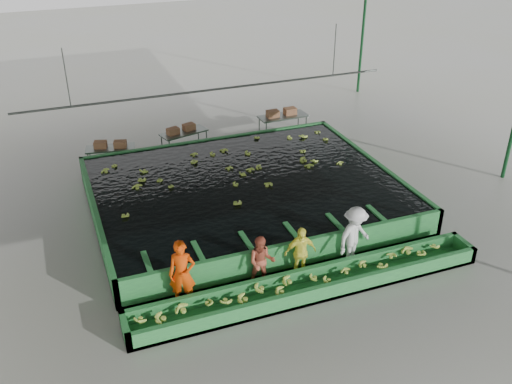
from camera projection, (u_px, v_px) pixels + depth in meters
name	position (u px, v px, depth m)	size (l,w,h in m)	color
ground	(262.00, 226.00, 18.24)	(80.00, 80.00, 0.00)	gray
shed_roof	(262.00, 74.00, 15.86)	(20.00, 22.00, 0.04)	gray
shed_posts	(262.00, 155.00, 17.05)	(20.00, 22.00, 5.00)	#10411D
flotation_tank	(245.00, 193.00, 19.25)	(10.00, 8.00, 0.90)	#277836
tank_water	(245.00, 183.00, 19.06)	(9.70, 7.70, 0.00)	black
sorting_trough	(311.00, 285.00, 15.16)	(10.00, 1.00, 0.50)	#277836
cableway_rail	(212.00, 90.00, 20.91)	(0.08, 0.08, 14.00)	#59605B
rail_hanger_left	(66.00, 78.00, 18.85)	(0.04, 0.04, 2.00)	#59605B
rail_hanger_right	(335.00, 50.00, 22.02)	(0.04, 0.04, 2.00)	#59605B
worker_a	(182.00, 274.00, 14.45)	(0.69, 0.45, 1.89)	#E73F06
worker_b	(262.00, 262.00, 15.23)	(0.74, 0.57, 1.52)	#AD4D35
worker_c	(300.00, 252.00, 15.58)	(0.92, 0.38, 1.56)	#FFF94B
worker_d	(354.00, 236.00, 16.04)	(1.18, 0.68, 1.83)	silver
packing_table_left	(112.00, 157.00, 21.86)	(1.83, 0.73, 0.83)	#59605B
packing_table_mid	(184.00, 142.00, 23.16)	(1.90, 0.76, 0.86)	#59605B
packing_table_right	(283.00, 126.00, 24.54)	(2.09, 0.84, 0.95)	#59605B
box_stack_left	(111.00, 147.00, 21.65)	(1.21, 0.33, 0.26)	brown
box_stack_mid	(181.00, 132.00, 22.92)	(1.21, 0.34, 0.26)	brown
box_stack_right	(281.00, 116.00, 24.31)	(1.33, 0.37, 0.29)	brown
floating_bananas	(237.00, 173.00, 19.72)	(8.65, 5.90, 0.12)	#ADCE48
trough_bananas	(312.00, 280.00, 15.09)	(8.83, 0.59, 0.12)	#ADCE48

